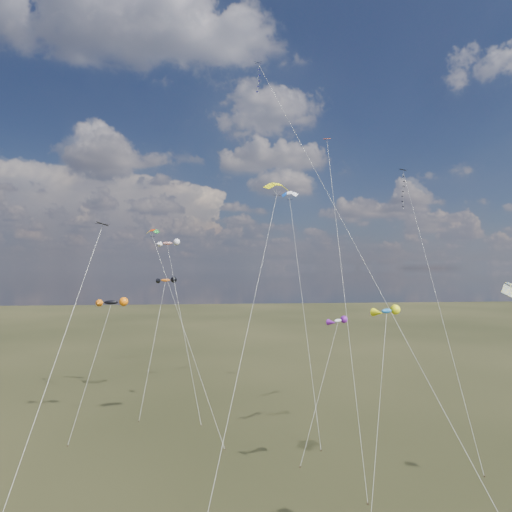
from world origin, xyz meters
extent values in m
cube|color=black|center=(22.84, 33.70, 31.80)|extent=(1.32, 1.32, 0.31)
cylinder|color=silver|center=(20.67, 21.17, 15.90)|extent=(4.35, 25.08, 31.81)
cube|color=#332316|center=(18.51, 8.65, 0.06)|extent=(0.10, 0.10, 0.12)
cube|color=#0F1B4B|center=(1.24, 26.82, 43.05)|extent=(1.03, 1.00, 0.38)
cylinder|color=silver|center=(6.95, 10.37, 21.53)|extent=(11.44, 32.93, 43.07)
cube|color=black|center=(-12.62, 6.08, 20.99)|extent=(0.92, 0.95, 0.27)
cylinder|color=silver|center=(-14.68, 0.65, 10.49)|extent=(4.15, 10.89, 21.00)
cube|color=#E84C1D|center=(8.85, 23.07, 32.80)|extent=(0.99, 0.96, 0.28)
cylinder|color=silver|center=(7.95, 14.22, 16.40)|extent=(1.81, 17.73, 32.81)
cube|color=#332316|center=(7.06, 5.37, 0.06)|extent=(0.10, 0.10, 0.12)
cylinder|color=silver|center=(-1.37, 11.59, 13.39)|extent=(7.67, 16.65, 26.79)
cylinder|color=silver|center=(6.58, 26.29, 14.38)|extent=(0.99, 21.44, 28.78)
cube|color=#332316|center=(6.10, 15.58, 0.06)|extent=(0.10, 0.10, 0.12)
cylinder|color=silver|center=(-7.75, 25.89, 11.47)|extent=(9.16, 18.07, 22.95)
cube|color=#332316|center=(-3.18, 16.87, 0.06)|extent=(0.10, 0.10, 0.12)
ellipsoid|color=black|center=(-16.47, 28.61, 13.62)|extent=(3.36, 1.30, 1.13)
cylinder|color=silver|center=(-17.60, 24.04, 6.81)|extent=(2.30, 9.16, 13.64)
cube|color=#332316|center=(-18.74, 19.47, 0.06)|extent=(0.10, 0.10, 0.12)
ellipsoid|color=orange|center=(-10.75, 37.15, 16.06)|extent=(2.83, 1.49, 0.94)
cylinder|color=silver|center=(-11.74, 31.62, 8.03)|extent=(2.02, 11.09, 16.07)
cube|color=#332316|center=(-12.74, 26.08, 0.06)|extent=(0.10, 0.10, 0.12)
ellipsoid|color=silver|center=(9.38, 20.73, 12.00)|extent=(2.58, 2.38, 0.83)
cylinder|color=silver|center=(6.34, 16.45, 6.00)|extent=(6.11, 8.59, 12.01)
cube|color=#332316|center=(3.30, 12.17, 0.06)|extent=(0.10, 0.10, 0.12)
ellipsoid|color=red|center=(-10.59, 38.47, 21.36)|extent=(3.31, 1.97, 1.15)
cylinder|color=silver|center=(-8.06, 31.20, 10.68)|extent=(5.09, 14.57, 21.37)
cube|color=#332316|center=(-5.53, 23.93, 0.06)|extent=(0.10, 0.10, 0.12)
ellipsoid|color=#1B66AE|center=(10.10, 8.96, 14.14)|extent=(2.45, 1.78, 0.93)
cylinder|color=silver|center=(8.08, 5.60, 7.07)|extent=(4.09, 6.74, 14.15)
camera|label=1|loc=(-5.13, -28.18, 17.74)|focal=32.00mm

